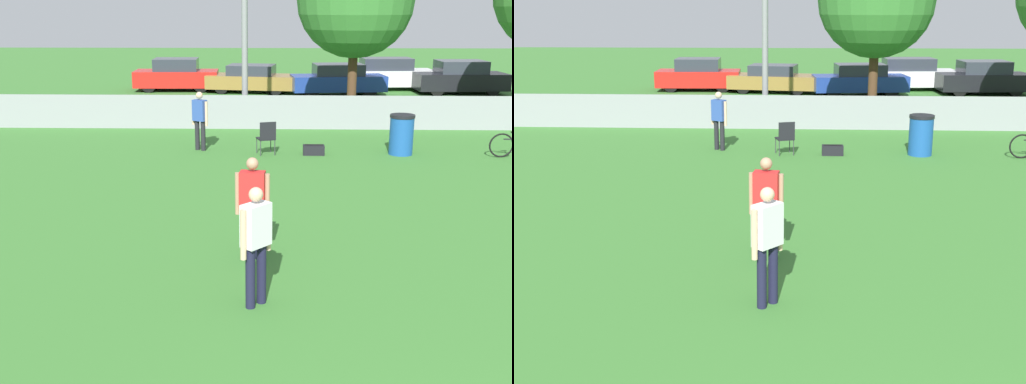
# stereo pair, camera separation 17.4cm
# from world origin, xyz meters

# --- Properties ---
(fence_backline) EXTENTS (24.25, 0.07, 1.21)m
(fence_backline) POSITION_xyz_m (0.00, 18.00, 0.55)
(fence_backline) COLOR gray
(fence_backline) RESTS_ON ground_plane
(player_receiver_white) EXTENTS (0.42, 0.44, 1.65)m
(player_receiver_white) POSITION_xyz_m (-2.71, 5.16, 0.94)
(player_receiver_white) COLOR #191933
(player_receiver_white) RESTS_ON ground_plane
(player_thrower_red) EXTENTS (0.54, 0.27, 1.65)m
(player_thrower_red) POSITION_xyz_m (-2.81, 6.83, 0.94)
(player_thrower_red) COLOR #191933
(player_thrower_red) RESTS_ON ground_plane
(spectator_in_blue) EXTENTS (0.47, 0.38, 1.62)m
(spectator_in_blue) POSITION_xyz_m (-4.53, 14.76, 0.92)
(spectator_in_blue) COLOR black
(spectator_in_blue) RESTS_ON ground_plane
(folding_chair_sideline) EXTENTS (0.55, 0.55, 0.91)m
(folding_chair_sideline) POSITION_xyz_m (-2.68, 14.21, 0.52)
(folding_chair_sideline) COLOR #333338
(folding_chair_sideline) RESTS_ON ground_plane
(trash_bin) EXTENTS (0.67, 0.67, 1.08)m
(trash_bin) POSITION_xyz_m (0.95, 14.39, 0.55)
(trash_bin) COLOR #194C99
(trash_bin) RESTS_ON ground_plane
(gear_bag_sideline) EXTENTS (0.57, 0.31, 0.28)m
(gear_bag_sideline) POSITION_xyz_m (-1.41, 14.28, 0.13)
(gear_bag_sideline) COLOR black
(gear_bag_sideline) RESTS_ON ground_plane
(parked_car_red) EXTENTS (3.96, 1.93, 1.50)m
(parked_car_red) POSITION_xyz_m (-7.12, 27.84, 0.72)
(parked_car_red) COLOR black
(parked_car_red) RESTS_ON ground_plane
(parked_car_tan) EXTENTS (4.24, 2.33, 1.27)m
(parked_car_tan) POSITION_xyz_m (-3.55, 27.21, 0.63)
(parked_car_tan) COLOR black
(parked_car_tan) RESTS_ON ground_plane
(parked_car_blue) EXTENTS (4.30, 2.12, 1.39)m
(parked_car_blue) POSITION_xyz_m (0.36, 26.38, 0.68)
(parked_car_blue) COLOR black
(parked_car_blue) RESTS_ON ground_plane
(parked_car_white) EXTENTS (4.57, 1.95, 1.50)m
(parked_car_white) POSITION_xyz_m (2.83, 28.44, 0.72)
(parked_car_white) COLOR black
(parked_car_white) RESTS_ON ground_plane
(parked_car_dark) EXTENTS (4.14, 2.04, 1.49)m
(parked_car_dark) POSITION_xyz_m (5.99, 27.10, 0.71)
(parked_car_dark) COLOR black
(parked_car_dark) RESTS_ON ground_plane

